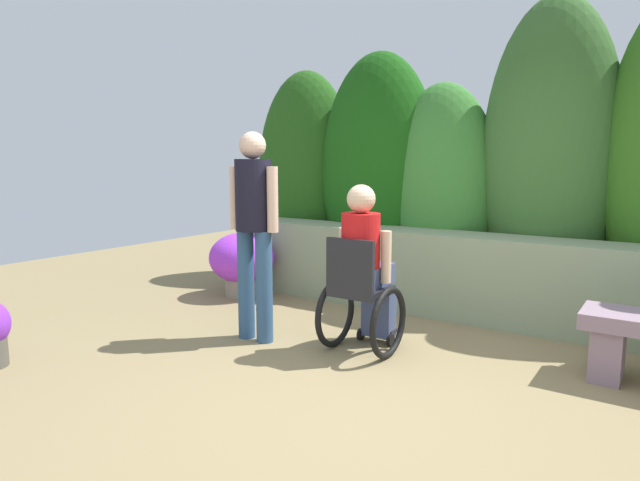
% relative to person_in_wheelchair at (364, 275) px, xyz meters
% --- Properties ---
extents(ground_plane, '(13.18, 13.18, 0.00)m').
position_rel_person_in_wheelchair_xyz_m(ground_plane, '(0.44, -0.75, -0.62)').
color(ground_plane, olive).
extents(stone_retaining_wall, '(5.12, 0.51, 0.81)m').
position_rel_person_in_wheelchair_xyz_m(stone_retaining_wall, '(0.44, 1.37, -0.22)').
color(stone_retaining_wall, gray).
rests_on(stone_retaining_wall, ground).
extents(hedge_backdrop, '(6.19, 1.07, 3.14)m').
position_rel_person_in_wheelchair_xyz_m(hedge_backdrop, '(0.39, 2.01, 0.81)').
color(hedge_backdrop, '#215316').
rests_on(hedge_backdrop, ground).
extents(person_in_wheelchair, '(0.53, 0.66, 1.33)m').
position_rel_person_in_wheelchair_xyz_m(person_in_wheelchair, '(0.00, 0.00, 0.00)').
color(person_in_wheelchair, black).
rests_on(person_in_wheelchair, ground).
extents(person_standing_companion, '(0.49, 0.30, 1.74)m').
position_rel_person_in_wheelchair_xyz_m(person_standing_companion, '(-0.89, -0.27, 0.39)').
color(person_standing_companion, '#2E5077').
rests_on(person_standing_companion, ground).
extents(flower_pot_terracotta_by_wall, '(0.73, 0.73, 0.71)m').
position_rel_person_in_wheelchair_xyz_m(flower_pot_terracotta_by_wall, '(-2.00, 0.81, -0.23)').
color(flower_pot_terracotta_by_wall, gray).
rests_on(flower_pot_terracotta_by_wall, ground).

